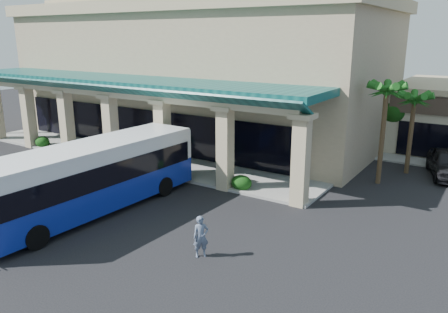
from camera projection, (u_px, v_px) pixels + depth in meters
The scene contains 10 objects.
ground at pixel (142, 213), 21.33m from camera, with size 110.00×110.00×0.00m, color black.
main_building at pixel (200, 69), 36.96m from camera, with size 30.80×14.80×11.35m, color tan, non-canonical shape.
arcade at pixel (123, 119), 30.27m from camera, with size 30.00×6.20×5.70m, color #0A4140, non-canonical shape.
palm_0 at pixel (383, 128), 24.88m from camera, with size 2.40×2.40×6.60m, color #195817, non-canonical shape.
palm_1 at pixel (411, 128), 26.89m from camera, with size 2.40×2.40×5.80m, color #195817, non-canonical shape.
palm_2 at pixel (0, 100), 37.58m from camera, with size 2.40×2.40×6.20m, color #195817, non-canonical shape.
broadleaf_tree at pixel (395, 120), 32.11m from camera, with size 2.60×2.60×4.81m, color #0F360C, non-canonical shape.
transit_bus at pixel (94, 178), 21.17m from camera, with size 2.84×12.19×3.41m, color #14289B, non-canonical shape.
pedestrian at pixel (201, 237), 16.95m from camera, with size 0.61×0.40×1.68m, color slate.
car_silver at pixel (448, 163), 26.75m from camera, with size 2.01×4.99×1.70m, color black.
Camera 1 is at (14.18, -14.43, 8.35)m, focal length 35.00 mm.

